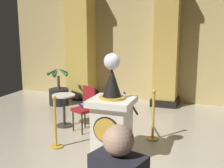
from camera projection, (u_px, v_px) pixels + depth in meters
name	position (u px, v px, depth m)	size (l,w,h in m)	color
ground_plane	(126.00, 165.00, 4.64)	(10.34, 10.34, 0.00)	#B2A893
back_wall	(169.00, 41.00, 8.36)	(10.34, 0.16, 3.62)	tan
pedestal_clock	(112.00, 118.00, 4.86)	(0.72, 0.72, 1.79)	silver
stanchion_near	(153.00, 122.00, 5.66)	(0.24, 0.24, 1.03)	gold
stanchion_far	(56.00, 130.00, 5.28)	(0.24, 0.24, 0.99)	gold
velvet_rope	(106.00, 104.00, 5.39)	(1.34, 1.33, 0.22)	#141947
column_left	(81.00, 43.00, 8.83)	(0.88, 0.88, 3.48)	black
column_centre_rear	(167.00, 45.00, 7.98)	(0.77, 0.77, 3.48)	black
potted_palm_left	(59.00, 94.00, 8.26)	(0.64, 0.64, 1.12)	black
cafe_table	(64.00, 106.00, 6.42)	(0.51, 0.51, 0.73)	#332D28
cafe_chair_red	(86.00, 105.00, 6.13)	(0.54, 0.54, 0.96)	black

